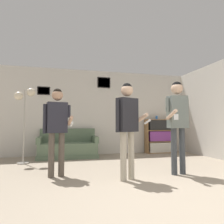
# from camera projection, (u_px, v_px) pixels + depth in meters

# --- Properties ---
(ground_plane) EXTENTS (20.00, 20.00, 0.00)m
(ground_plane) POSITION_uv_depth(u_px,v_px,m) (176.00, 205.00, 2.37)
(ground_plane) COLOR gray
(wall_back) EXTENTS (8.03, 0.08, 2.70)m
(wall_back) POSITION_uv_depth(u_px,v_px,m) (105.00, 112.00, 6.54)
(wall_back) COLOR beige
(wall_back) RESTS_ON ground_plane
(couch) EXTENTS (1.68, 0.80, 0.82)m
(couch) POSITION_uv_depth(u_px,v_px,m) (68.00, 148.00, 5.79)
(couch) COLOR #5B7056
(couch) RESTS_ON ground_plane
(bookshelf) EXTENTS (0.95, 0.30, 1.12)m
(bookshelf) POSITION_uv_depth(u_px,v_px,m) (159.00, 136.00, 6.71)
(bookshelf) COLOR olive
(bookshelf) RESTS_ON ground_plane
(floor_lamp) EXTENTS (0.49, 0.28, 1.86)m
(floor_lamp) POSITION_uv_depth(u_px,v_px,m) (25.00, 103.00, 4.94)
(floor_lamp) COLOR #ADA89E
(floor_lamp) RESTS_ON ground_plane
(person_player_foreground_left) EXTENTS (0.54, 0.43, 1.62)m
(person_player_foreground_left) POSITION_uv_depth(u_px,v_px,m) (57.00, 122.00, 3.69)
(person_player_foreground_left) COLOR brown
(person_player_foreground_left) RESTS_ON ground_plane
(person_player_foreground_center) EXTENTS (0.58, 0.40, 1.68)m
(person_player_foreground_center) POSITION_uv_depth(u_px,v_px,m) (127.00, 120.00, 3.49)
(person_player_foreground_center) COLOR #B7AD99
(person_player_foreground_center) RESTS_ON ground_plane
(person_watcher_holding_cup) EXTENTS (0.50, 0.45, 1.80)m
(person_watcher_holding_cup) POSITION_uv_depth(u_px,v_px,m) (178.00, 116.00, 3.88)
(person_watcher_holding_cup) COLOR #3D4247
(person_watcher_holding_cup) RESTS_ON ground_plane
(drinking_cup) EXTENTS (0.07, 0.07, 0.12)m
(drinking_cup) POSITION_uv_depth(u_px,v_px,m) (157.00, 118.00, 6.73)
(drinking_cup) COLOR blue
(drinking_cup) RESTS_ON bookshelf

